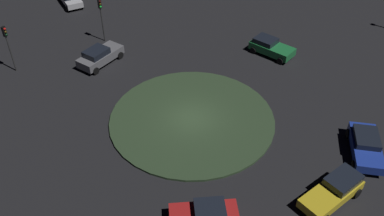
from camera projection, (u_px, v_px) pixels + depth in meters
ground_plane at (192, 120)px, 32.64m from camera, size 118.58×118.58×0.00m
roundabout_island at (192, 119)px, 32.59m from camera, size 12.69×12.69×0.17m
car_red at (205, 216)px, 24.74m from camera, size 3.39×4.46×1.46m
car_green at (271, 47)px, 39.64m from camera, size 4.45×3.15×1.47m
car_yellow at (334, 191)px, 26.18m from camera, size 2.47×4.64×1.47m
car_blue at (366, 145)px, 29.30m from camera, size 4.66×4.33×1.42m
car_grey at (100, 56)px, 38.32m from camera, size 3.50×4.74×1.60m
traffic_light_northeast at (7, 40)px, 35.96m from camera, size 0.39×0.37×4.38m
traffic_light_east at (101, 12)px, 40.08m from camera, size 0.37×0.32×4.41m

